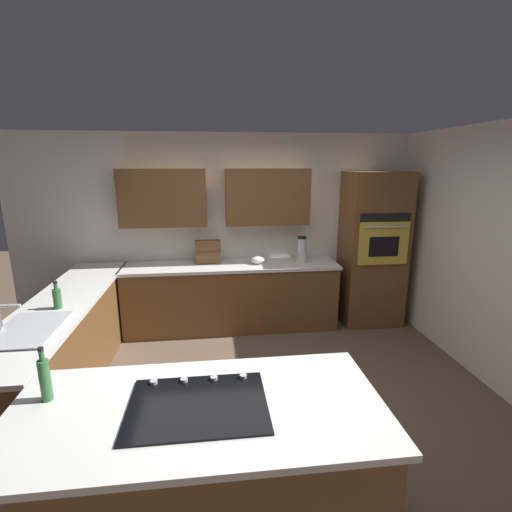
% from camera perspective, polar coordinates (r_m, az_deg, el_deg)
% --- Properties ---
extents(ground_plane, '(14.00, 14.00, 0.00)m').
position_cam_1_polar(ground_plane, '(3.80, -0.43, -21.50)').
color(ground_plane, brown).
extents(wall_back, '(6.00, 0.44, 2.60)m').
position_cam_1_polar(wall_back, '(5.18, -3.77, 5.27)').
color(wall_back, white).
rests_on(wall_back, ground).
extents(wall_left, '(0.10, 4.00, 2.60)m').
position_cam_1_polar(wall_left, '(4.47, 32.03, 0.16)').
color(wall_left, white).
rests_on(wall_left, ground).
extents(lower_cabinets_back, '(2.80, 0.60, 0.86)m').
position_cam_1_polar(lower_cabinets_back, '(5.12, -3.71, -6.35)').
color(lower_cabinets_back, brown).
rests_on(lower_cabinets_back, ground).
extents(countertop_back, '(2.84, 0.64, 0.04)m').
position_cam_1_polar(countertop_back, '(4.98, -3.80, -1.48)').
color(countertop_back, silver).
rests_on(countertop_back, lower_cabinets_back).
extents(lower_cabinets_side, '(0.60, 2.90, 0.86)m').
position_cam_1_polar(lower_cabinets_side, '(4.30, -26.86, -12.01)').
color(lower_cabinets_side, brown).
rests_on(lower_cabinets_side, ground).
extents(countertop_side, '(0.64, 2.94, 0.04)m').
position_cam_1_polar(countertop_side, '(4.13, -27.54, -6.36)').
color(countertop_side, silver).
rests_on(countertop_side, lower_cabinets_side).
extents(island_base, '(1.99, 0.89, 0.86)m').
position_cam_1_polar(island_base, '(2.55, -8.37, -30.32)').
color(island_base, brown).
rests_on(island_base, ground).
extents(island_top, '(2.07, 0.97, 0.04)m').
position_cam_1_polar(island_top, '(2.26, -8.80, -22.08)').
color(island_top, silver).
rests_on(island_top, island_base).
extents(wall_oven, '(0.80, 0.66, 2.10)m').
position_cam_1_polar(wall_oven, '(5.39, 17.35, 0.98)').
color(wall_oven, brown).
rests_on(wall_oven, ground).
extents(sink_unit, '(0.46, 0.70, 0.23)m').
position_cam_1_polar(sink_unit, '(3.54, -31.52, -9.45)').
color(sink_unit, '#515456').
rests_on(sink_unit, countertop_side).
extents(cooktop, '(0.76, 0.56, 0.03)m').
position_cam_1_polar(cooktop, '(2.24, -8.83, -21.43)').
color(cooktop, black).
rests_on(cooktop, island_top).
extents(blender, '(0.15, 0.15, 0.35)m').
position_cam_1_polar(blender, '(5.06, 6.98, 0.71)').
color(blender, beige).
rests_on(blender, countertop_back).
extents(mixing_bowl, '(0.18, 0.18, 0.10)m').
position_cam_1_polar(mixing_bowl, '(4.98, 0.22, -0.61)').
color(mixing_bowl, white).
rests_on(mixing_bowl, countertop_back).
extents(spice_rack, '(0.33, 0.11, 0.32)m').
position_cam_1_polar(spice_rack, '(5.01, -7.31, 0.62)').
color(spice_rack, brown).
rests_on(spice_rack, countertop_back).
extents(dish_soap_bottle, '(0.07, 0.07, 0.26)m').
position_cam_1_polar(dish_soap_bottle, '(3.90, -28.04, -5.64)').
color(dish_soap_bottle, '#336B38').
rests_on(dish_soap_bottle, countertop_side).
extents(oil_bottle, '(0.06, 0.06, 0.32)m').
position_cam_1_polar(oil_bottle, '(2.49, -29.47, -15.97)').
color(oil_bottle, '#336B38').
rests_on(oil_bottle, island_top).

